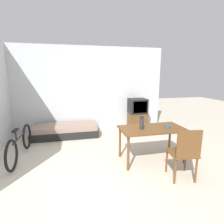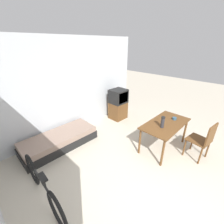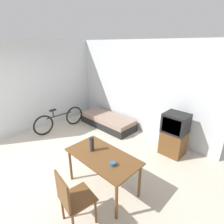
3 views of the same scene
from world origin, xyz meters
name	(u,v)px [view 2 (image 2 of 3)]	position (x,y,z in m)	size (l,w,h in m)	color
ground_plane	(174,203)	(0.00, 0.00, 0.00)	(20.00, 20.00, 0.00)	beige
wall_back	(65,89)	(0.00, 3.35, 1.35)	(5.29, 0.06, 2.70)	silver
daybed	(60,140)	(-0.61, 2.85, 0.18)	(1.91, 0.78, 0.36)	black
tv	(118,104)	(1.68, 2.87, 0.54)	(0.54, 0.49, 1.07)	brown
dining_table	(165,126)	(1.25, 0.90, 0.64)	(1.36, 0.72, 0.73)	brown
wooden_chair	(204,139)	(1.47, 0.07, 0.54)	(0.51, 0.51, 0.96)	brown
bicycle	(43,187)	(-1.53, 1.63, 0.32)	(0.10, 1.70, 0.72)	black
thermos_flask	(163,122)	(1.00, 0.87, 0.88)	(0.09, 0.09, 0.27)	#2D2D33
mate_bowl	(174,119)	(1.57, 0.83, 0.76)	(0.10, 0.10, 0.06)	#335670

